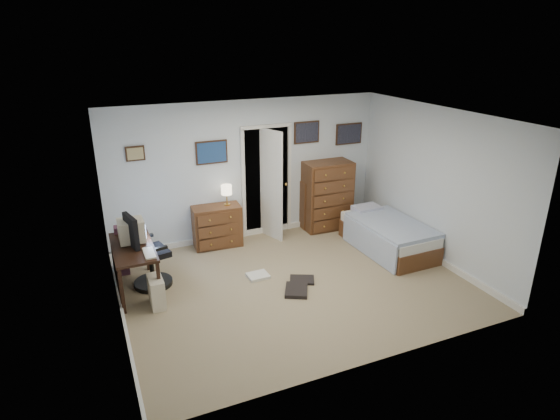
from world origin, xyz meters
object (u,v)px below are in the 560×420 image
object	(u,v)px
computer_desk	(128,257)
office_chair	(146,259)
low_dresser	(217,226)
tall_dresser	(327,195)
bed	(387,235)

from	to	relation	value
computer_desk	office_chair	bearing A→B (deg)	8.18
low_dresser	computer_desk	bearing A→B (deg)	-143.71
tall_dresser	bed	bearing A→B (deg)	-67.14
low_dresser	bed	xyz separation A→B (m)	(2.66, -1.33, -0.10)
office_chair	computer_desk	bearing A→B (deg)	174.96
low_dresser	tall_dresser	world-z (taller)	tall_dresser
computer_desk	bed	world-z (taller)	computer_desk
office_chair	tall_dresser	distance (m)	3.65
office_chair	bed	distance (m)	4.03
tall_dresser	bed	world-z (taller)	tall_dresser
computer_desk	office_chair	size ratio (longest dim) A/B	1.05
office_chair	tall_dresser	world-z (taller)	tall_dresser
computer_desk	office_chair	xyz separation A→B (m)	(0.26, 0.04, -0.09)
computer_desk	bed	xyz separation A→B (m)	(4.27, -0.31, -0.27)
bed	computer_desk	bearing A→B (deg)	174.50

